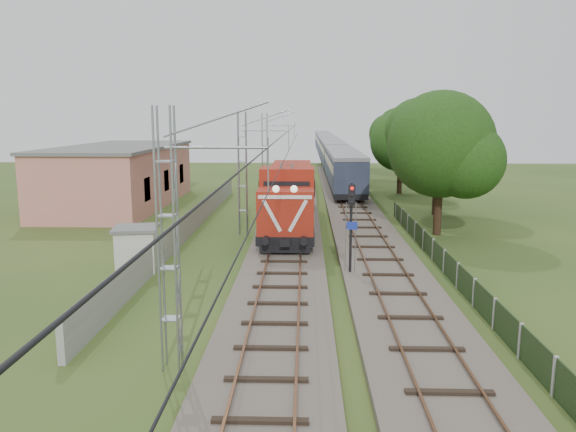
{
  "coord_description": "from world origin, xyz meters",
  "views": [
    {
      "loc": [
        1.08,
        -24.19,
        7.68
      ],
      "look_at": [
        0.12,
        6.65,
        2.2
      ],
      "focal_mm": 35.0,
      "sensor_mm": 36.0,
      "label": 1
    }
  ],
  "objects_px": {
    "locomotive": "(290,195)",
    "signal_post": "(351,213)",
    "coach_rake": "(329,148)",
    "relay_hut": "(137,248)"
  },
  "relations": [
    {
      "from": "coach_rake",
      "to": "signal_post",
      "type": "xyz_separation_m",
      "value": [
        -1.74,
        -67.4,
        0.61
      ]
    },
    {
      "from": "signal_post",
      "to": "locomotive",
      "type": "bearing_deg",
      "value": 105.06
    },
    {
      "from": "locomotive",
      "to": "signal_post",
      "type": "xyz_separation_m",
      "value": [
        3.26,
        -12.12,
        0.82
      ]
    },
    {
      "from": "locomotive",
      "to": "signal_post",
      "type": "bearing_deg",
      "value": -74.94
    },
    {
      "from": "locomotive",
      "to": "relay_hut",
      "type": "distance_m",
      "value": 13.35
    },
    {
      "from": "coach_rake",
      "to": "signal_post",
      "type": "bearing_deg",
      "value": -91.48
    },
    {
      "from": "locomotive",
      "to": "relay_hut",
      "type": "bearing_deg",
      "value": -123.81
    },
    {
      "from": "locomotive",
      "to": "relay_hut",
      "type": "height_order",
      "value": "locomotive"
    },
    {
      "from": "relay_hut",
      "to": "signal_post",
      "type": "bearing_deg",
      "value": -5.74
    },
    {
      "from": "signal_post",
      "to": "relay_hut",
      "type": "height_order",
      "value": "signal_post"
    }
  ]
}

